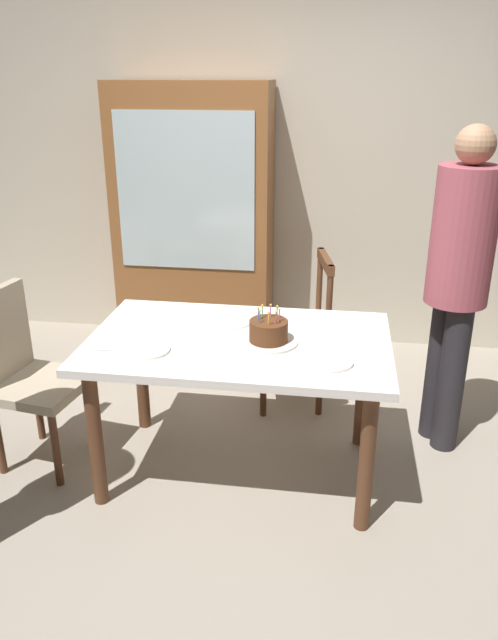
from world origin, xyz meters
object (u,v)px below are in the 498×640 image
plate_near_celebrant (146,350)px  person_guest (458,274)px  china_cabinet (194,222)px  chair_spindle_back (295,334)px  plate_near_guest (328,362)px  chair_upholstered (24,369)px  birthday_cake (269,333)px  plate_far_side (231,321)px  dining_table (239,357)px

plate_near_celebrant → person_guest: (1.47, 0.65, 0.23)m
china_cabinet → chair_spindle_back: bearing=-44.5°
plate_near_celebrant → plate_near_guest: bearing=0.0°
chair_spindle_back → chair_upholstered: 1.57m
plate_near_celebrant → chair_spindle_back: size_ratio=0.23×
birthday_cake → chair_spindle_back: 0.88m
plate_near_celebrant → plate_far_side: 0.52m
chair_spindle_back → birthday_cake: bearing=-94.9°
birthday_cake → chair_upholstered: 1.29m
birthday_cake → china_cabinet: (-0.73, 1.59, 0.15)m
chair_spindle_back → china_cabinet: 1.22m
chair_upholstered → person_guest: (2.18, 0.50, 0.45)m
birthday_cake → plate_near_celebrant: bearing=-162.2°
plate_near_guest → china_cabinet: (-1.01, 1.76, 0.19)m
plate_near_guest → plate_far_side: bearing=141.4°
plate_near_celebrant → plate_near_guest: 0.83m
chair_spindle_back → person_guest: 1.05m
chair_spindle_back → chair_upholstered: size_ratio=1.00×
birthday_cake → plate_near_guest: birthday_cake is taller
plate_near_guest → dining_table: bearing=155.0°
person_guest → chair_upholstered: bearing=-167.1°
plate_near_guest → chair_spindle_back: chair_spindle_back is taller
plate_near_guest → chair_upholstered: (-1.55, 0.16, -0.23)m
plate_near_guest → person_guest: person_guest is taller
dining_table → birthday_cake: birthday_cake is taller
plate_near_guest → chair_upholstered: bearing=174.3°
plate_far_side → person_guest: bearing=12.3°
plate_near_celebrant → chair_upholstered: chair_upholstered is taller
dining_table → chair_spindle_back: 0.83m
china_cabinet → plate_far_side: bearing=-69.5°
china_cabinet → chair_upholstered: bearing=-108.4°
plate_far_side → chair_upholstered: bearing=-166.5°
plate_near_celebrant → person_guest: 1.62m
birthday_cake → chair_spindle_back: bearing=85.1°
chair_upholstered → person_guest: person_guest is taller
dining_table → china_cabinet: size_ratio=0.76×
chair_upholstered → birthday_cake: bearing=0.9°
person_guest → dining_table: bearing=-157.0°
plate_far_side → chair_spindle_back: chair_spindle_back is taller
dining_table → plate_far_side: 0.24m
dining_table → china_cabinet: (-0.58, 1.56, 0.30)m
plate_near_celebrant → china_cabinet: size_ratio=0.12×
dining_table → plate_far_side: bearing=109.7°
plate_far_side → chair_upholstered: (-1.04, -0.25, -0.23)m
dining_table → chair_upholstered: bearing=-177.6°
chair_upholstered → person_guest: 2.28m
person_guest → birthday_cake: bearing=-152.4°
plate_near_celebrant → chair_upholstered: 0.77m
chair_spindle_back → person_guest: (0.85, -0.32, 0.53)m
person_guest → chair_spindle_back: bearing=159.1°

